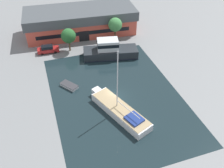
{
  "coord_description": "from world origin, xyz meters",
  "views": [
    {
      "loc": [
        -11.13,
        -31.38,
        29.46
      ],
      "look_at": [
        0.0,
        2.32,
        1.0
      ],
      "focal_mm": 40.0,
      "sensor_mm": 36.0,
      "label": 1
    }
  ],
  "objects": [
    {
      "name": "parked_car",
      "position": [
        -9.57,
        18.72,
        0.86
      ],
      "size": [
        4.8,
        2.02,
        1.72
      ],
      "rotation": [
        0.0,
        0.0,
        4.65
      ],
      "color": "maroon",
      "rests_on": "ground"
    },
    {
      "name": "water_canal",
      "position": [
        0.0,
        0.0,
        0.0
      ],
      "size": [
        21.97,
        30.98,
        0.01
      ],
      "primitive_type": "cube",
      "color": "#19282D",
      "rests_on": "ground"
    },
    {
      "name": "warehouse_building",
      "position": [
        -0.32,
        26.28,
        3.03
      ],
      "size": [
        27.61,
        12.46,
        5.97
      ],
      "rotation": [
        0.0,
        0.0,
        -0.08
      ],
      "color": "#C64C3D",
      "rests_on": "ground"
    },
    {
      "name": "motor_cruiser",
      "position": [
        2.97,
        12.93,
        1.48
      ],
      "size": [
        12.29,
        6.28,
        4.09
      ],
      "rotation": [
        0.0,
        0.0,
        1.37
      ],
      "color": "#23282D",
      "rests_on": "water_canal"
    },
    {
      "name": "quay_tree_near_building",
      "position": [
        6.4,
        19.35,
        4.06
      ],
      "size": [
        3.23,
        3.23,
        5.7
      ],
      "color": "brown",
      "rests_on": "ground"
    },
    {
      "name": "sailboat_moored",
      "position": [
        -0.87,
        -4.32,
        0.74
      ],
      "size": [
        7.14,
        12.71,
        11.64
      ],
      "rotation": [
        0.0,
        0.0,
        0.38
      ],
      "color": "white",
      "rests_on": "water_canal"
    },
    {
      "name": "quay_tree_by_water",
      "position": [
        -4.81,
        18.13,
        3.64
      ],
      "size": [
        3.23,
        3.23,
        5.28
      ],
      "color": "brown",
      "rests_on": "ground"
    },
    {
      "name": "ground_plane",
      "position": [
        0.0,
        0.0,
        0.0
      ],
      "size": [
        440.0,
        440.0,
        0.0
      ],
      "primitive_type": "plane",
      "color": "gray"
    },
    {
      "name": "small_dinghy",
      "position": [
        -7.42,
        5.18,
        0.3
      ],
      "size": [
        3.28,
        3.71,
        0.57
      ],
      "rotation": [
        0.0,
        0.0,
        0.62
      ],
      "color": "silver",
      "rests_on": "water_canal"
    }
  ]
}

